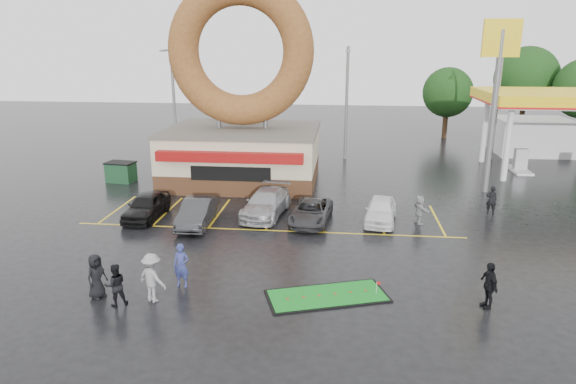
# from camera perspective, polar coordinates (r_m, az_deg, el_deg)

# --- Properties ---
(ground) EXTENTS (120.00, 120.00, 0.00)m
(ground) POSITION_cam_1_polar(r_m,az_deg,el_deg) (23.19, -3.77, -7.18)
(ground) COLOR black
(ground) RESTS_ON ground
(donut_shop) EXTENTS (10.20, 8.70, 13.50)m
(donut_shop) POSITION_cam_1_polar(r_m,az_deg,el_deg) (34.92, -5.15, 8.34)
(donut_shop) COLOR #472B19
(donut_shop) RESTS_ON ground
(gas_station) EXTENTS (12.30, 13.65, 5.90)m
(gas_station) POSITION_cam_1_polar(r_m,az_deg,el_deg) (45.26, 27.36, 7.42)
(gas_station) COLOR silver
(gas_station) RESTS_ON ground
(shell_sign) EXTENTS (2.20, 0.36, 10.60)m
(shell_sign) POSITION_cam_1_polar(r_m,az_deg,el_deg) (34.27, 22.27, 11.98)
(shell_sign) COLOR slate
(shell_sign) RESTS_ON ground
(streetlight_left) EXTENTS (0.40, 2.21, 9.00)m
(streetlight_left) POSITION_cam_1_polar(r_m,az_deg,el_deg) (43.36, -12.60, 9.95)
(streetlight_left) COLOR slate
(streetlight_left) RESTS_ON ground
(streetlight_mid) EXTENTS (0.40, 2.21, 9.00)m
(streetlight_mid) POSITION_cam_1_polar(r_m,az_deg,el_deg) (42.11, 6.53, 10.06)
(streetlight_mid) COLOR slate
(streetlight_mid) RESTS_ON ground
(streetlight_right) EXTENTS (0.40, 2.21, 9.00)m
(streetlight_right) POSITION_cam_1_polar(r_m,az_deg,el_deg) (44.80, 22.27, 9.34)
(streetlight_right) COLOR slate
(streetlight_right) RESTS_ON ground
(tree_far_c) EXTENTS (6.30, 6.30, 9.00)m
(tree_far_c) POSITION_cam_1_polar(r_m,az_deg,el_deg) (58.00, 24.98, 11.38)
(tree_far_c) COLOR #332114
(tree_far_c) RESTS_ON ground
(tree_far_d) EXTENTS (4.90, 4.90, 7.00)m
(tree_far_d) POSITION_cam_1_polar(r_m,az_deg,el_deg) (54.14, 17.32, 10.51)
(tree_far_d) COLOR #332114
(tree_far_d) RESTS_ON ground
(car_black) EXTENTS (1.73, 4.07, 1.37)m
(car_black) POSITION_cam_1_polar(r_m,az_deg,el_deg) (28.94, -15.44, -1.50)
(car_black) COLOR black
(car_black) RESTS_ON ground
(car_dgrey) EXTENTS (1.60, 4.18, 1.36)m
(car_dgrey) POSITION_cam_1_polar(r_m,az_deg,el_deg) (27.26, -10.06, -2.25)
(car_dgrey) COLOR #2A2A2D
(car_dgrey) RESTS_ON ground
(car_silver) EXTENTS (2.60, 5.06, 1.40)m
(car_silver) POSITION_cam_1_polar(r_m,az_deg,el_deg) (28.37, -2.44, -1.23)
(car_silver) COLOR #99989D
(car_silver) RESTS_ON ground
(car_grey) EXTENTS (2.35, 4.39, 1.17)m
(car_grey) POSITION_cam_1_polar(r_m,az_deg,el_deg) (27.28, 2.57, -2.20)
(car_grey) COLOR #303032
(car_grey) RESTS_ON ground
(car_white) EXTENTS (2.07, 4.05, 1.32)m
(car_white) POSITION_cam_1_polar(r_m,az_deg,el_deg) (27.70, 10.26, -2.01)
(car_white) COLOR white
(car_white) RESTS_ON ground
(person_blue) EXTENTS (0.67, 0.47, 1.75)m
(person_blue) POSITION_cam_1_polar(r_m,az_deg,el_deg) (20.56, -11.78, -8.00)
(person_blue) COLOR navy
(person_blue) RESTS_ON ground
(person_blackjkt) EXTENTS (0.98, 0.92, 1.60)m
(person_blackjkt) POSITION_cam_1_polar(r_m,az_deg,el_deg) (19.79, -18.62, -9.77)
(person_blackjkt) COLOR black
(person_blackjkt) RESTS_ON ground
(person_hoodie) EXTENTS (1.38, 1.13, 1.87)m
(person_hoodie) POSITION_cam_1_polar(r_m,az_deg,el_deg) (19.66, -14.86, -9.19)
(person_hoodie) COLOR gray
(person_hoodie) RESTS_ON ground
(person_bystander) EXTENTS (0.82, 0.98, 1.71)m
(person_bystander) POSITION_cam_1_polar(r_m,az_deg,el_deg) (20.59, -20.52, -8.75)
(person_bystander) COLOR black
(person_bystander) RESTS_ON ground
(person_cameraman) EXTENTS (0.67, 1.09, 1.73)m
(person_cameraman) POSITION_cam_1_polar(r_m,az_deg,el_deg) (19.98, 21.42, -9.60)
(person_cameraman) COLOR black
(person_cameraman) RESTS_ON ground
(person_walker_near) EXTENTS (0.93, 1.51, 1.56)m
(person_walker_near) POSITION_cam_1_polar(r_m,az_deg,el_deg) (27.90, 14.40, -1.88)
(person_walker_near) COLOR #99999C
(person_walker_near) RESTS_ON ground
(person_walker_far) EXTENTS (0.62, 0.44, 1.59)m
(person_walker_far) POSITION_cam_1_polar(r_m,az_deg,el_deg) (30.76, 21.67, -0.82)
(person_walker_far) COLOR black
(person_walker_far) RESTS_ON ground
(dumpster) EXTENTS (1.96, 1.45, 1.30)m
(dumpster) POSITION_cam_1_polar(r_m,az_deg,el_deg) (37.16, -18.07, 2.08)
(dumpster) COLOR #1B4728
(dumpster) RESTS_ON ground
(putting_green) EXTENTS (4.89, 3.29, 0.56)m
(putting_green) POSITION_cam_1_polar(r_m,az_deg,el_deg) (19.76, 4.37, -11.42)
(putting_green) COLOR black
(putting_green) RESTS_ON ground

